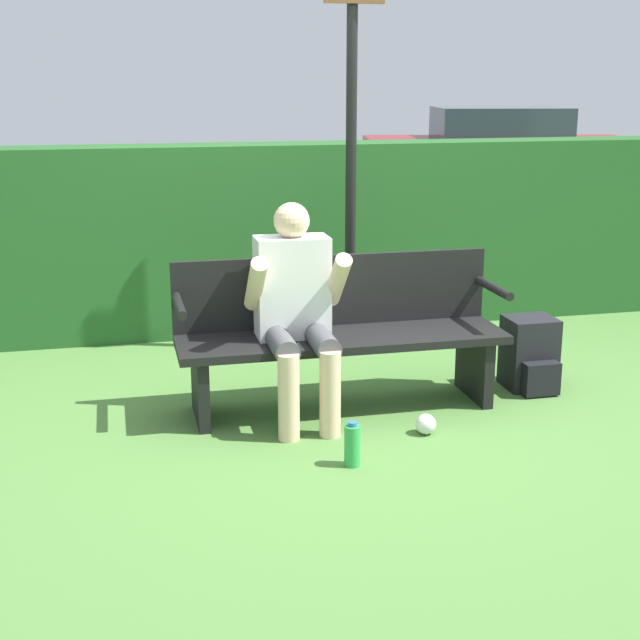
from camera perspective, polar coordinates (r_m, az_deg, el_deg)
ground_plane at (r=5.06m, az=1.40°, el=-5.62°), size 40.00×40.00×0.00m
hedge_back at (r=6.54m, az=-2.43°, el=5.32°), size 12.00×0.44×1.35m
park_bench at (r=4.98m, az=1.24°, el=-0.74°), size 1.82×0.49×0.83m
person_seated at (r=4.76m, az=-1.55°, el=1.07°), size 0.53×0.60×1.16m
backpack at (r=5.46m, az=13.30°, el=-2.20°), size 0.29×0.34×0.43m
water_bottle at (r=4.30m, az=2.08°, el=-8.00°), size 0.08×0.08×0.22m
signpost at (r=5.81m, az=2.04°, el=12.07°), size 0.38×0.09×2.58m
parked_car at (r=15.69m, az=11.35°, el=10.69°), size 4.73×2.54×1.33m
litter_crumple at (r=4.71m, az=6.79°, el=-6.63°), size 0.11×0.11×0.11m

